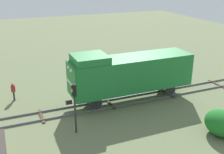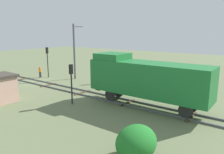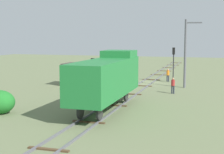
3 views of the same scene
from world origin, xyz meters
The scene contains 10 objects.
ground_plane centered at (0.00, 0.00, 0.00)m, with size 109.46×109.46×0.00m, color #66704C.
railway_track centered at (0.00, 0.00, 0.07)m, with size 2.40×72.97×0.16m.
locomotive centered at (0.00, 17.08, 2.77)m, with size 2.90×11.60×4.60m.
traffic_signal_near centered at (-3.20, -1.17, 3.15)m, with size 0.32×0.34×4.56m.
traffic_signal_mid centered at (3.40, 11.09, 2.68)m, with size 0.32×0.34×3.84m.
worker_near_track centered at (-2.40, -2.08, 1.00)m, with size 0.38×0.38×1.70m.
worker_by_signal centered at (-4.20, 7.35, 1.00)m, with size 0.38×0.38×1.70m.
catenary_mast centered at (-5.06, 2.77, 4.22)m, with size 1.94×0.28×7.95m.
relay_hut centered at (7.50, 4.84, 1.39)m, with size 3.50×2.90×2.74m.
bush_near centered at (5.70, 1.23, 0.59)m, with size 1.62×1.33×1.18m, color #277826.
Camera 3 is at (-8.44, 43.37, 6.12)m, focal length 55.00 mm.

